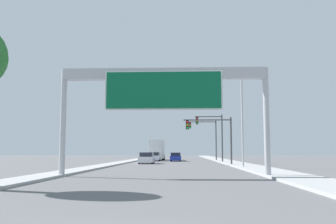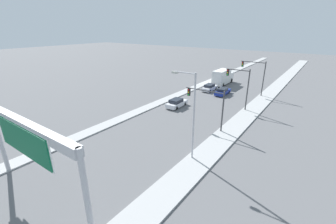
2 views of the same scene
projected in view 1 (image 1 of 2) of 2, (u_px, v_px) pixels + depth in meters
name	position (u px, v px, depth m)	size (l,w,h in m)	color
sidewalk_right	(221.00, 160.00, 64.70)	(3.00, 120.00, 0.15)	#ACACAC
median_strip_left	(135.00, 160.00, 65.31)	(2.00, 120.00, 0.15)	#ACACAC
sign_gantry	(164.00, 88.00, 23.74)	(13.27, 0.73, 6.87)	#B2B2B7
car_near_right	(155.00, 157.00, 61.10)	(1.74, 4.50, 1.44)	silver
car_mid_center	(176.00, 157.00, 59.74)	(1.72, 4.69, 1.38)	navy
car_near_left	(147.00, 158.00, 48.21)	(1.82, 4.37, 1.44)	silver
truck_box_primary	(157.00, 150.00, 68.13)	(2.39, 8.01, 3.56)	white
traffic_light_near_intersection	(214.00, 132.00, 43.35)	(5.59, 0.32, 5.52)	#3D3D3F
traffic_light_mid_block	(214.00, 131.00, 53.33)	(3.96, 0.32, 6.83)	#3D3D3F
traffic_light_far_intersection	(207.00, 133.00, 63.28)	(4.85, 0.32, 6.86)	#3D3D3F
street_lamp_right	(239.00, 112.00, 35.67)	(2.68, 0.28, 9.13)	#B2B2B7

